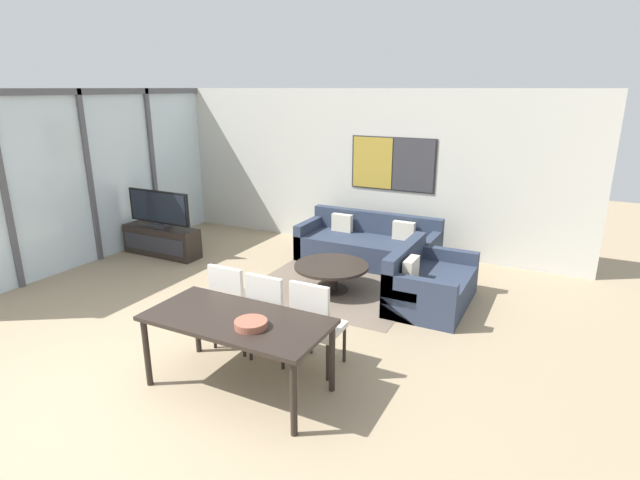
# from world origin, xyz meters

# --- Properties ---
(ground_plane) EXTENTS (24.00, 24.00, 0.00)m
(ground_plane) POSITION_xyz_m (0.00, 0.00, 0.00)
(ground_plane) COLOR #9E896B
(wall_back) EXTENTS (8.06, 0.09, 2.80)m
(wall_back) POSITION_xyz_m (0.02, 5.56, 1.41)
(wall_back) COLOR silver
(wall_back) RESTS_ON ground_plane
(window_wall_left) EXTENTS (0.07, 5.57, 2.80)m
(window_wall_left) POSITION_xyz_m (-3.52, 2.78, 1.53)
(window_wall_left) COLOR silver
(window_wall_left) RESTS_ON ground_plane
(area_rug) EXTENTS (2.32, 1.78, 0.01)m
(area_rug) POSITION_xyz_m (0.62, 3.34, 0.00)
(area_rug) COLOR #706051
(area_rug) RESTS_ON ground_plane
(tv_console) EXTENTS (1.44, 0.41, 0.51)m
(tv_console) POSITION_xyz_m (-2.71, 3.44, 0.25)
(tv_console) COLOR black
(tv_console) RESTS_ON ground_plane
(television) EXTENTS (1.30, 0.20, 0.64)m
(television) POSITION_xyz_m (-2.71, 3.44, 0.83)
(television) COLOR #2D2D33
(television) RESTS_ON tv_console
(sofa_main) EXTENTS (2.29, 0.94, 0.78)m
(sofa_main) POSITION_xyz_m (0.62, 4.79, 0.27)
(sofa_main) COLOR #2D384C
(sofa_main) RESTS_ON ground_plane
(sofa_side) EXTENTS (0.94, 1.46, 0.78)m
(sofa_side) POSITION_xyz_m (1.95, 3.52, 0.27)
(sofa_side) COLOR #2D384C
(sofa_side) RESTS_ON ground_plane
(coffee_table) EXTENTS (1.06, 1.06, 0.39)m
(coffee_table) POSITION_xyz_m (0.62, 3.34, 0.30)
(coffee_table) COLOR black
(coffee_table) RESTS_ON ground_plane
(dining_table) EXTENTS (1.76, 0.85, 0.75)m
(dining_table) POSITION_xyz_m (0.89, 0.74, 0.67)
(dining_table) COLOR black
(dining_table) RESTS_ON ground_plane
(dining_chair_left) EXTENTS (0.46, 0.46, 1.00)m
(dining_chair_left) POSITION_xyz_m (0.38, 1.37, 0.55)
(dining_chair_left) COLOR beige
(dining_chair_left) RESTS_ON ground_plane
(dining_chair_centre) EXTENTS (0.46, 0.46, 1.00)m
(dining_chair_centre) POSITION_xyz_m (0.89, 1.34, 0.55)
(dining_chair_centre) COLOR beige
(dining_chair_centre) RESTS_ON ground_plane
(dining_chair_right) EXTENTS (0.46, 0.46, 1.00)m
(dining_chair_right) POSITION_xyz_m (1.40, 1.36, 0.55)
(dining_chair_right) COLOR beige
(dining_chair_right) RESTS_ON ground_plane
(fruit_bowl) EXTENTS (0.30, 0.30, 0.07)m
(fruit_bowl) POSITION_xyz_m (1.12, 0.64, 0.78)
(fruit_bowl) COLOR #995642
(fruit_bowl) RESTS_ON dining_table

